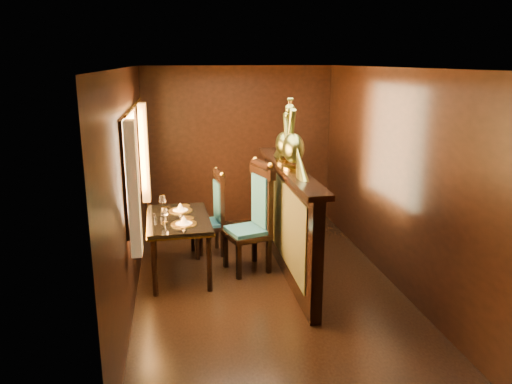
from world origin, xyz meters
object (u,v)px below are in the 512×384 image
dining_table (178,223)px  chair_right (214,210)px  peacock_left (294,135)px  chair_left (256,213)px  peacock_right (285,133)px

dining_table → chair_right: (0.49, 0.63, -0.05)m
chair_right → peacock_left: peacock_left is taller
dining_table → peacock_left: size_ratio=1.58×
chair_left → chair_right: 0.78m
chair_left → peacock_left: size_ratio=1.75×
dining_table → chair_left: size_ratio=0.90×
chair_left → peacock_left: 1.17m
dining_table → peacock_left: (1.32, -0.39, 1.10)m
chair_right → peacock_right: peacock_right is taller
peacock_left → peacock_right: peacock_left is taller
peacock_left → peacock_right: 0.48m
chair_right → peacock_right: bearing=-41.5°
dining_table → chair_left: (0.96, 0.02, 0.07)m
dining_table → chair_right: bearing=49.6°
chair_right → peacock_right: size_ratio=1.66×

